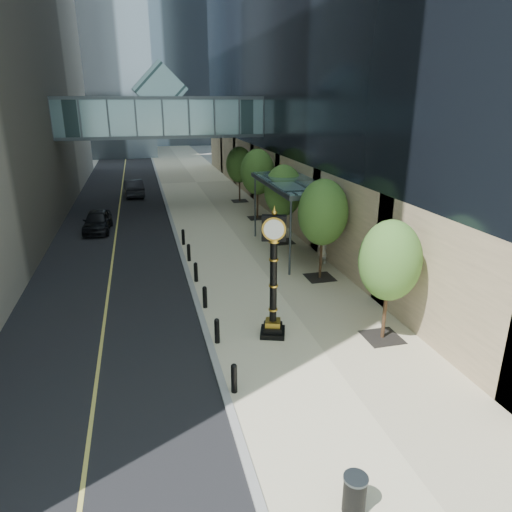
{
  "coord_description": "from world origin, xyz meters",
  "views": [
    {
      "loc": [
        -5.06,
        -11.07,
        8.85
      ],
      "look_at": [
        -1.01,
        4.87,
        3.19
      ],
      "focal_mm": 32.0,
      "sensor_mm": 36.0,
      "label": 1
    }
  ],
  "objects_px": {
    "street_clock": "(273,283)",
    "pedestrian": "(323,250)",
    "car_far": "(134,188)",
    "car_near": "(97,221)",
    "trash_bin": "(354,495)"
  },
  "relations": [
    {
      "from": "pedestrian",
      "to": "car_near",
      "type": "xyz_separation_m",
      "value": [
        -12.71,
        10.39,
        -0.16
      ]
    },
    {
      "from": "trash_bin",
      "to": "car_far",
      "type": "height_order",
      "value": "car_far"
    },
    {
      "from": "trash_bin",
      "to": "pedestrian",
      "type": "relative_size",
      "value": 0.52
    },
    {
      "from": "street_clock",
      "to": "pedestrian",
      "type": "bearing_deg",
      "value": 74.01
    },
    {
      "from": "pedestrian",
      "to": "car_near",
      "type": "height_order",
      "value": "pedestrian"
    },
    {
      "from": "street_clock",
      "to": "car_near",
      "type": "bearing_deg",
      "value": 132.67
    },
    {
      "from": "street_clock",
      "to": "trash_bin",
      "type": "relative_size",
      "value": 5.61
    },
    {
      "from": "street_clock",
      "to": "car_far",
      "type": "xyz_separation_m",
      "value": [
        -5.24,
        29.81,
        -1.44
      ]
    },
    {
      "from": "car_near",
      "to": "car_far",
      "type": "relative_size",
      "value": 0.91
    },
    {
      "from": "pedestrian",
      "to": "car_far",
      "type": "bearing_deg",
      "value": -83.53
    },
    {
      "from": "pedestrian",
      "to": "car_far",
      "type": "height_order",
      "value": "pedestrian"
    },
    {
      "from": "car_far",
      "to": "street_clock",
      "type": "bearing_deg",
      "value": 95.46
    },
    {
      "from": "street_clock",
      "to": "car_far",
      "type": "distance_m",
      "value": 30.3
    },
    {
      "from": "trash_bin",
      "to": "car_near",
      "type": "bearing_deg",
      "value": 105.62
    },
    {
      "from": "pedestrian",
      "to": "car_far",
      "type": "xyz_separation_m",
      "value": [
        -10.23,
        22.66,
        -0.11
      ]
    }
  ]
}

